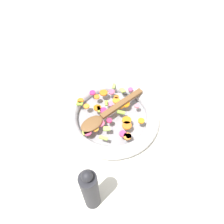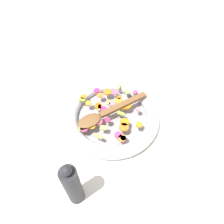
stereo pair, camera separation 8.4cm
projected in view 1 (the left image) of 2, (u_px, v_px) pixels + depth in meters
ground_plane at (112, 119)px, 0.88m from camera, size 4.00×4.00×0.00m
skillet at (112, 116)px, 0.87m from camera, size 0.37×0.37×0.05m
chopped_vegetables at (110, 112)px, 0.84m from camera, size 0.28×0.30×0.01m
wooden_spoon at (107, 114)px, 0.82m from camera, size 0.10×0.30×0.01m
pepper_mill at (90, 191)px, 0.61m from camera, size 0.05×0.05×0.23m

